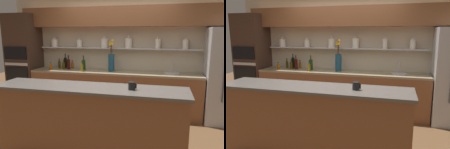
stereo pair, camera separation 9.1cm
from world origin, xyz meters
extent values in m
plane|color=brown|center=(0.00, 0.00, 0.00)|extent=(12.00, 12.00, 0.00)
cube|color=beige|center=(0.00, 1.60, 1.30)|extent=(5.20, 0.10, 2.60)
cube|color=#B7B7BC|center=(-0.07, 1.46, 1.41)|extent=(3.59, 0.18, 0.02)
cylinder|color=silver|center=(-1.57, 1.45, 1.51)|extent=(0.15, 0.15, 0.18)
sphere|color=silver|center=(-1.57, 1.45, 1.62)|extent=(0.05, 0.05, 0.05)
cylinder|color=silver|center=(-0.93, 1.45, 1.50)|extent=(0.13, 0.13, 0.17)
sphere|color=silver|center=(-0.93, 1.45, 1.61)|extent=(0.04, 0.04, 0.04)
cylinder|color=silver|center=(-0.33, 1.45, 1.52)|extent=(0.15, 0.15, 0.20)
sphere|color=silver|center=(-0.33, 1.45, 1.65)|extent=(0.05, 0.05, 0.05)
cylinder|color=silver|center=(0.22, 1.45, 1.53)|extent=(0.15, 0.15, 0.21)
sphere|color=silver|center=(0.22, 1.45, 1.66)|extent=(0.05, 0.05, 0.05)
cylinder|color=silver|center=(0.85, 1.45, 1.52)|extent=(0.11, 0.11, 0.21)
sphere|color=silver|center=(0.85, 1.45, 1.64)|extent=(0.04, 0.04, 0.04)
cylinder|color=silver|center=(1.41, 1.45, 1.52)|extent=(0.12, 0.12, 0.19)
sphere|color=silver|center=(1.41, 1.45, 1.63)|extent=(0.04, 0.04, 0.04)
cube|color=brown|center=(0.00, 1.38, 2.09)|extent=(4.42, 0.34, 0.42)
cube|color=brown|center=(-0.07, 1.24, 0.44)|extent=(3.69, 0.62, 0.88)
cube|color=gray|center=(-0.07, 1.24, 0.90)|extent=(3.69, 0.62, 0.04)
cube|color=brown|center=(0.00, -0.56, 0.49)|extent=(2.66, 0.55, 0.98)
cube|color=#56514C|center=(0.00, -0.56, 1.00)|extent=(2.72, 0.61, 0.04)
cube|color=#3D281E|center=(-2.27, 1.24, 1.09)|extent=(0.67, 0.62, 2.18)
cube|color=black|center=(-2.27, 0.92, 0.78)|extent=(0.56, 0.02, 0.40)
cube|color=black|center=(-2.27, 0.92, 1.30)|extent=(0.56, 0.02, 0.28)
cube|color=#B7B7BC|center=(-2.27, 0.92, 1.05)|extent=(0.59, 0.02, 0.06)
cylinder|color=navy|center=(-0.12, 1.26, 1.11)|extent=(0.14, 0.14, 0.37)
cylinder|color=#4C3319|center=(-0.11, 1.24, 1.44)|extent=(0.03, 0.02, 0.29)
sphere|color=yellow|center=(-0.09, 1.21, 1.59)|extent=(0.05, 0.05, 0.05)
cylinder|color=#4C3319|center=(-0.15, 1.29, 1.41)|extent=(0.02, 0.02, 0.23)
sphere|color=yellow|center=(-0.18, 1.31, 1.52)|extent=(0.06, 0.06, 0.06)
cylinder|color=#4C3319|center=(-0.12, 1.26, 1.40)|extent=(0.02, 0.01, 0.22)
sphere|color=yellow|center=(-0.10, 1.22, 1.52)|extent=(0.06, 0.06, 0.06)
cylinder|color=#4C3319|center=(-0.13, 1.27, 1.42)|extent=(0.05, 0.06, 0.25)
sphere|color=yellow|center=(-0.16, 1.29, 1.55)|extent=(0.04, 0.04, 0.04)
cylinder|color=#4C3319|center=(-0.13, 1.26, 1.39)|extent=(0.03, 0.04, 0.19)
sphere|color=yellow|center=(-0.16, 1.29, 1.49)|extent=(0.04, 0.04, 0.04)
cylinder|color=#B7B7BC|center=(1.17, 1.24, 0.93)|extent=(0.32, 0.32, 0.02)
cylinder|color=#B7B7BC|center=(1.17, 1.36, 1.05)|extent=(0.02, 0.02, 0.22)
cylinder|color=#B7B7BC|center=(1.17, 1.30, 1.16)|extent=(0.02, 0.12, 0.02)
cylinder|color=#9E4C0A|center=(-1.11, 1.42, 0.99)|extent=(0.06, 0.06, 0.14)
cylinder|color=#9E4C0A|center=(-1.11, 1.42, 1.07)|extent=(0.03, 0.03, 0.04)
cylinder|color=black|center=(-1.11, 1.42, 1.10)|extent=(0.03, 0.03, 0.01)
cylinder|color=black|center=(-1.28, 1.39, 1.04)|extent=(0.07, 0.07, 0.25)
cylinder|color=black|center=(-1.28, 1.39, 1.21)|extent=(0.02, 0.02, 0.08)
cylinder|color=black|center=(-1.28, 1.39, 1.26)|extent=(0.03, 0.03, 0.01)
cylinder|color=#47380A|center=(-1.27, 1.29, 1.00)|extent=(0.06, 0.06, 0.15)
cylinder|color=#47380A|center=(-1.27, 1.29, 1.10)|extent=(0.03, 0.03, 0.05)
cylinder|color=black|center=(-1.27, 1.29, 1.13)|extent=(0.03, 0.03, 0.01)
cylinder|color=#9E4C0A|center=(-1.51, 1.12, 0.98)|extent=(0.06, 0.06, 0.12)
cylinder|color=#9E4C0A|center=(-1.51, 1.12, 1.06)|extent=(0.03, 0.03, 0.04)
cylinder|color=black|center=(-1.51, 1.12, 1.08)|extent=(0.03, 0.03, 0.01)
cylinder|color=#380C0C|center=(-1.14, 1.27, 1.03)|extent=(0.07, 0.07, 0.23)
cylinder|color=#380C0C|center=(-1.14, 1.27, 1.19)|extent=(0.02, 0.02, 0.08)
cylinder|color=black|center=(-1.14, 1.27, 1.24)|extent=(0.03, 0.03, 0.01)
cylinder|color=olive|center=(-0.74, 1.08, 0.99)|extent=(0.06, 0.06, 0.15)
cylinder|color=olive|center=(-0.74, 1.08, 1.09)|extent=(0.03, 0.03, 0.05)
cylinder|color=black|center=(-0.74, 1.08, 1.12)|extent=(0.03, 0.03, 0.01)
cylinder|color=#193814|center=(-0.77, 1.26, 1.04)|extent=(0.08, 0.08, 0.23)
cylinder|color=#193814|center=(-0.77, 1.26, 1.19)|extent=(0.02, 0.02, 0.08)
cylinder|color=black|center=(-0.77, 1.26, 1.24)|extent=(0.03, 0.03, 0.01)
cylinder|color=#47380A|center=(-1.44, 1.40, 1.00)|extent=(0.06, 0.06, 0.16)
cylinder|color=#47380A|center=(-1.44, 1.40, 1.10)|extent=(0.03, 0.03, 0.05)
cylinder|color=black|center=(-1.44, 1.40, 1.14)|extent=(0.03, 0.03, 0.01)
cylinder|color=black|center=(0.61, -0.58, 1.07)|extent=(0.09, 0.09, 0.10)
cube|color=black|center=(0.66, -0.58, 1.07)|extent=(0.02, 0.01, 0.07)
camera|label=1|loc=(1.01, -3.33, 1.76)|focal=35.00mm
camera|label=2|loc=(1.10, -3.31, 1.76)|focal=35.00mm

